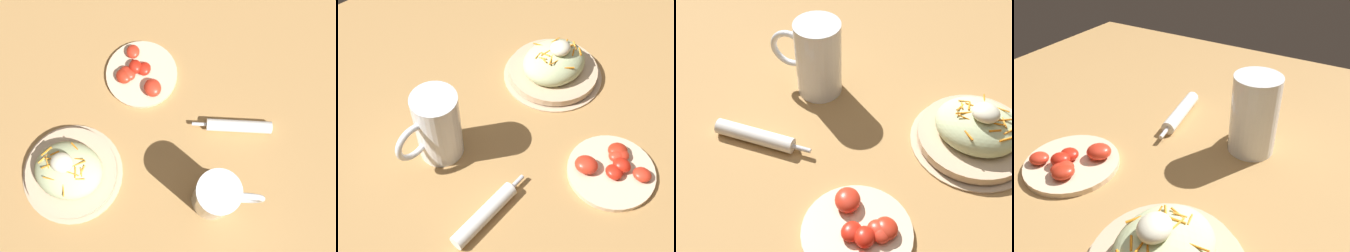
# 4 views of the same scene
# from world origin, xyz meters

# --- Properties ---
(ground_plane) EXTENTS (1.43, 1.43, 0.00)m
(ground_plane) POSITION_xyz_m (0.00, 0.00, 0.00)
(ground_plane) COLOR #B2844C
(salad_plate) EXTENTS (0.24, 0.24, 0.11)m
(salad_plate) POSITION_xyz_m (-0.15, -0.12, 0.03)
(salad_plate) COLOR #D1B28E
(salad_plate) RESTS_ON ground_plane
(beer_mug) EXTENTS (0.15, 0.09, 0.16)m
(beer_mug) POSITION_xyz_m (0.19, -0.11, 0.07)
(beer_mug) COLOR white
(beer_mug) RESTS_ON ground_plane
(napkin_roll) EXTENTS (0.19, 0.05, 0.03)m
(napkin_roll) POSITION_xyz_m (0.22, 0.08, 0.02)
(napkin_roll) COLOR white
(napkin_roll) RESTS_ON ground_plane
(tomato_plate) EXTENTS (0.18, 0.18, 0.04)m
(tomato_plate) POSITION_xyz_m (-0.05, 0.16, 0.01)
(tomato_plate) COLOR beige
(tomato_plate) RESTS_ON ground_plane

